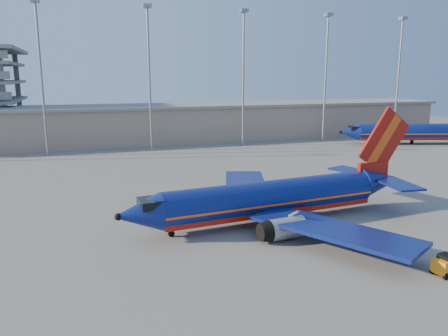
{
  "coord_description": "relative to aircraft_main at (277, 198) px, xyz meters",
  "views": [
    {
      "loc": [
        -18.64,
        -42.98,
        15.12
      ],
      "look_at": [
        -2.25,
        6.79,
        4.0
      ],
      "focal_mm": 35.0,
      "sensor_mm": 36.0,
      "label": 1
    }
  ],
  "objects": [
    {
      "name": "light_mast_row",
      "position": [
        4.51,
        48.76,
        15.06
      ],
      "size": [
        101.6,
        1.6,
        28.65
      ],
      "color": "gray",
      "rests_on": "ground"
    },
    {
      "name": "terminal_building",
      "position": [
        9.51,
        60.76,
        1.82
      ],
      "size": [
        122.0,
        16.0,
        8.5
      ],
      "color": "gray",
      "rests_on": "ground"
    },
    {
      "name": "baggage_tug",
      "position": [
        7.07,
        -15.78,
        -1.65
      ],
      "size": [
        2.44,
        1.72,
        1.61
      ],
      "rotation": [
        0.0,
        0.0,
        0.17
      ],
      "color": "orange",
      "rests_on": "ground"
    },
    {
      "name": "aircraft_second",
      "position": [
        52.4,
        38.67,
        0.28
      ],
      "size": [
        34.74,
        17.72,
        12.1
      ],
      "rotation": [
        0.0,
        0.0,
        -0.3
      ],
      "color": "navy",
      "rests_on": "ground"
    },
    {
      "name": "aircraft_main",
      "position": [
        0.0,
        0.0,
        0.0
      ],
      "size": [
        34.46,
        33.02,
        11.67
      ],
      "rotation": [
        0.0,
        0.0,
        0.1
      ],
      "color": "navy",
      "rests_on": "ground"
    },
    {
      "name": "ground",
      "position": [
        -0.49,
        2.76,
        -2.49
      ],
      "size": [
        220.0,
        220.0,
        0.0
      ],
      "primitive_type": "plane",
      "color": "slate",
      "rests_on": "ground"
    }
  ]
}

